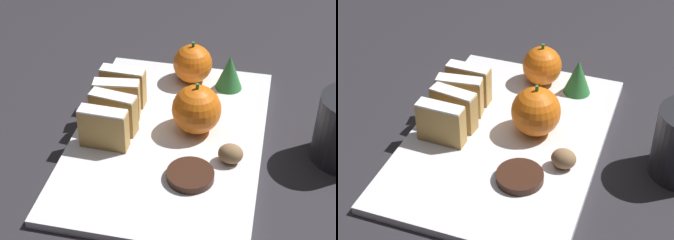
% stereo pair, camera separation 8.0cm
% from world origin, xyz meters
% --- Properties ---
extents(ground_plane, '(6.00, 6.00, 0.00)m').
position_xyz_m(ground_plane, '(0.00, 0.00, 0.00)').
color(ground_plane, '#28262B').
extents(serving_platter, '(0.27, 0.40, 0.01)m').
position_xyz_m(serving_platter, '(0.00, 0.00, 0.01)').
color(serving_platter, white).
rests_on(serving_platter, ground_plane).
extents(stollen_slice_front, '(0.07, 0.02, 0.06)m').
position_xyz_m(stollen_slice_front, '(-0.08, -0.04, 0.04)').
color(stollen_slice_front, tan).
rests_on(stollen_slice_front, serving_platter).
extents(stollen_slice_second, '(0.07, 0.03, 0.06)m').
position_xyz_m(stollen_slice_second, '(-0.08, -0.00, 0.04)').
color(stollen_slice_second, tan).
rests_on(stollen_slice_second, serving_platter).
extents(stollen_slice_third, '(0.07, 0.03, 0.06)m').
position_xyz_m(stollen_slice_third, '(-0.09, 0.03, 0.04)').
color(stollen_slice_third, tan).
rests_on(stollen_slice_third, serving_platter).
extents(stollen_slice_fourth, '(0.07, 0.02, 0.06)m').
position_xyz_m(stollen_slice_fourth, '(-0.09, 0.07, 0.04)').
color(stollen_slice_fourth, tan).
rests_on(stollen_slice_fourth, serving_platter).
extents(orange_near, '(0.06, 0.06, 0.07)m').
position_xyz_m(orange_near, '(0.01, 0.15, 0.04)').
color(orange_near, orange).
rests_on(orange_near, serving_platter).
extents(orange_far, '(0.07, 0.07, 0.08)m').
position_xyz_m(orange_far, '(0.04, 0.03, 0.05)').
color(orange_far, orange).
rests_on(orange_far, serving_platter).
extents(walnut, '(0.03, 0.03, 0.03)m').
position_xyz_m(walnut, '(0.09, -0.04, 0.03)').
color(walnut, '#8E6B47').
rests_on(walnut, serving_platter).
extents(chocolate_cookie, '(0.06, 0.06, 0.01)m').
position_xyz_m(chocolate_cookie, '(0.05, -0.08, 0.02)').
color(chocolate_cookie, '#381E14').
rests_on(chocolate_cookie, serving_platter).
extents(evergreen_sprig, '(0.04, 0.04, 0.06)m').
position_xyz_m(evergreen_sprig, '(0.07, 0.15, 0.04)').
color(evergreen_sprig, '#2D7538').
rests_on(evergreen_sprig, serving_platter).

